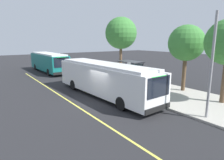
% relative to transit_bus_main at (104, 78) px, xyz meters
% --- Properties ---
extents(ground_plane, '(120.00, 120.00, 0.00)m').
position_rel_transit_bus_main_xyz_m(ground_plane, '(1.14, -1.01, -1.62)').
color(ground_plane, '#232326').
extents(sidewalk_curb, '(44.00, 6.40, 0.15)m').
position_rel_transit_bus_main_xyz_m(sidewalk_curb, '(1.14, 4.99, -1.54)').
color(sidewalk_curb, '#A8A399').
rests_on(sidewalk_curb, ground_plane).
extents(lane_stripe_center, '(36.00, 0.14, 0.01)m').
position_rel_transit_bus_main_xyz_m(lane_stripe_center, '(1.14, -3.21, -1.61)').
color(lane_stripe_center, '#E0D64C').
rests_on(lane_stripe_center, ground_plane).
extents(transit_bus_main, '(12.23, 3.17, 2.95)m').
position_rel_transit_bus_main_xyz_m(transit_bus_main, '(0.00, 0.00, 0.00)').
color(transit_bus_main, white).
rests_on(transit_bus_main, ground_plane).
extents(transit_bus_second, '(10.75, 2.85, 2.95)m').
position_rel_transit_bus_main_xyz_m(transit_bus_second, '(-16.19, 0.16, -0.00)').
color(transit_bus_second, '#146B66').
rests_on(transit_bus_second, ground_plane).
extents(bus_shelter, '(2.90, 1.60, 2.48)m').
position_rel_transit_bus_main_xyz_m(bus_shelter, '(-2.28, 5.03, 0.30)').
color(bus_shelter, '#333338').
rests_on(bus_shelter, sidewalk_curb).
extents(waiting_bench, '(1.60, 0.48, 0.95)m').
position_rel_transit_bus_main_xyz_m(waiting_bench, '(-1.88, 4.87, -0.99)').
color(waiting_bench, brown).
rests_on(waiting_bench, sidewalk_curb).
extents(route_sign_post, '(0.44, 0.08, 2.80)m').
position_rel_transit_bus_main_xyz_m(route_sign_post, '(0.57, 2.37, 0.34)').
color(route_sign_post, '#333338').
rests_on(route_sign_post, sidewalk_curb).
extents(pedestrian_commuter, '(0.24, 0.40, 1.69)m').
position_rel_transit_bus_main_xyz_m(pedestrian_commuter, '(-2.14, 2.84, -0.50)').
color(pedestrian_commuter, '#282D47').
rests_on(pedestrian_commuter, sidewalk_curb).
extents(street_tree_upstreet, '(3.32, 3.32, 6.17)m').
position_rel_transit_bus_main_xyz_m(street_tree_upstreet, '(3.24, 7.00, 3.01)').
color(street_tree_upstreet, brown).
rests_on(street_tree_upstreet, sidewalk_curb).
extents(street_tree_downstreet, '(4.19, 4.19, 7.78)m').
position_rel_transit_bus_main_xyz_m(street_tree_downstreet, '(-6.70, 7.06, 4.19)').
color(street_tree_downstreet, brown).
rests_on(street_tree_downstreet, sidewalk_curb).
extents(utility_pole, '(0.16, 0.16, 6.40)m').
position_rel_transit_bus_main_xyz_m(utility_pole, '(8.13, 2.40, 1.73)').
color(utility_pole, gray).
rests_on(utility_pole, sidewalk_curb).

